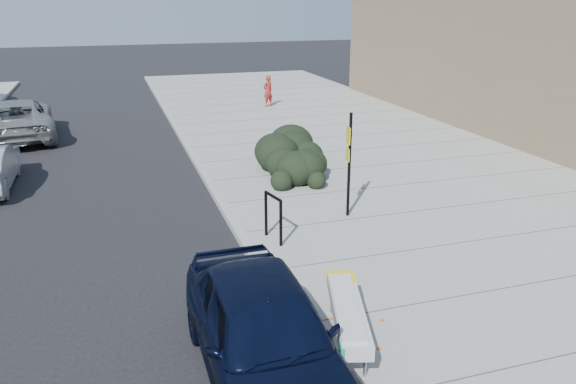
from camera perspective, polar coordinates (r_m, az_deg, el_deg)
name	(u,v)px	position (r m, az deg, el deg)	size (l,w,h in m)	color
ground	(264,278)	(11.16, -2.45, -8.75)	(120.00, 120.00, 0.00)	black
sidewalk_near	(397,176)	(17.44, 11.04, 1.63)	(11.20, 50.00, 0.15)	gray
curb_near	(216,194)	(15.62, -7.34, -0.20)	(0.22, 50.00, 0.17)	#9E9E99
bench	(348,312)	(8.81, 6.09, -11.99)	(1.07, 2.26, 0.67)	gray
bike_rack	(273,213)	(12.19, -1.51, -2.17)	(0.22, 0.71, 1.06)	black
sign_post	(349,158)	(13.43, 6.20, 3.41)	(0.11, 0.29, 2.55)	black
hedge	(292,151)	(17.08, 0.40, 4.21)	(1.77, 3.54, 1.33)	black
sedan_navy	(265,332)	(8.13, -2.40, -14.06)	(1.83, 4.55, 1.55)	black
suv_silver	(18,119)	(24.29, -25.76, 6.69)	(2.53, 5.49, 1.53)	gray
pedestrian	(268,91)	(27.82, -2.05, 10.23)	(0.55, 0.36, 1.50)	maroon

